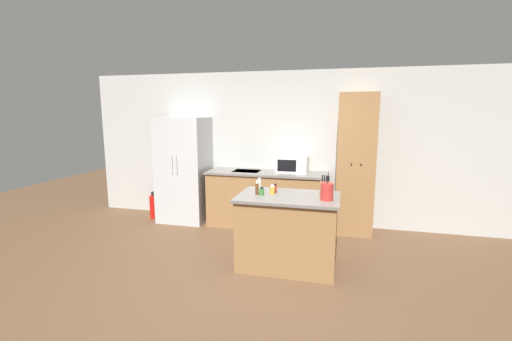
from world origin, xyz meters
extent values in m
plane|color=brown|center=(0.00, 0.00, 0.00)|extent=(14.00, 14.00, 0.00)
cube|color=#B2B2AD|center=(0.00, 2.33, 1.30)|extent=(7.20, 0.06, 2.60)
cube|color=#B7BABC|center=(-1.71, 1.95, 0.91)|extent=(0.83, 0.69, 1.83)
cylinder|color=silver|center=(-1.75, 1.59, 1.06)|extent=(0.02, 0.02, 0.30)
cylinder|color=silver|center=(-1.67, 1.59, 1.06)|extent=(0.02, 0.02, 0.30)
cube|color=olive|center=(-0.22, 1.98, 0.45)|extent=(1.95, 0.63, 0.90)
cube|color=slate|center=(-0.22, 1.98, 0.92)|extent=(1.99, 0.67, 0.03)
cube|color=#9EA0A3|center=(-0.57, 1.98, 0.93)|extent=(0.44, 0.34, 0.01)
cube|color=olive|center=(1.20, 2.04, 1.10)|extent=(0.58, 0.53, 2.21)
sphere|color=black|center=(1.13, 1.76, 1.15)|extent=(0.02, 0.02, 0.02)
sphere|color=black|center=(1.26, 1.76, 1.15)|extent=(0.02, 0.02, 0.02)
cube|color=olive|center=(0.37, 0.55, 0.44)|extent=(1.18, 0.75, 0.87)
cube|color=slate|center=(0.37, 0.55, 0.89)|extent=(1.24, 0.81, 0.03)
cube|color=white|center=(0.19, 2.08, 1.07)|extent=(0.51, 0.39, 0.27)
cube|color=black|center=(0.13, 1.88, 1.07)|extent=(0.30, 0.01, 0.19)
cube|color=olive|center=(0.81, 0.61, 1.00)|extent=(0.13, 0.06, 0.19)
cylinder|color=black|center=(0.77, 0.60, 1.13)|extent=(0.02, 0.02, 0.08)
cylinder|color=black|center=(0.80, 0.60, 1.13)|extent=(0.02, 0.02, 0.08)
cylinder|color=black|center=(0.82, 0.61, 1.13)|extent=(0.02, 0.02, 0.07)
cylinder|color=black|center=(0.85, 0.61, 1.12)|extent=(0.02, 0.02, 0.07)
cylinder|color=gold|center=(0.17, 0.57, 0.95)|extent=(0.06, 0.06, 0.09)
cylinder|color=silver|center=(0.17, 0.57, 1.01)|extent=(0.05, 0.05, 0.02)
cylinder|color=beige|center=(-0.03, 0.67, 0.98)|extent=(0.05, 0.05, 0.14)
cylinder|color=silver|center=(-0.03, 0.67, 1.07)|extent=(0.04, 0.04, 0.03)
cylinder|color=#B2281E|center=(0.19, 0.65, 0.95)|extent=(0.04, 0.04, 0.09)
cylinder|color=black|center=(0.19, 0.65, 1.01)|extent=(0.03, 0.03, 0.02)
cylinder|color=#337033|center=(0.05, 0.48, 0.95)|extent=(0.06, 0.06, 0.08)
cylinder|color=black|center=(0.05, 0.48, 1.00)|extent=(0.04, 0.04, 0.02)
cylinder|color=#563319|center=(-0.01, 0.50, 0.98)|extent=(0.04, 0.04, 0.14)
cylinder|color=silver|center=(-0.01, 0.50, 1.06)|extent=(0.03, 0.03, 0.03)
cylinder|color=#B72D28|center=(0.84, 0.44, 1.01)|extent=(0.15, 0.15, 0.20)
sphere|color=#262628|center=(0.84, 0.44, 1.12)|extent=(0.02, 0.02, 0.02)
cylinder|color=red|center=(-2.32, 1.89, 0.21)|extent=(0.14, 0.14, 0.42)
cylinder|color=black|center=(-2.32, 1.89, 0.46)|extent=(0.06, 0.06, 0.07)
camera|label=1|loc=(1.00, -3.49, 1.91)|focal=24.00mm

